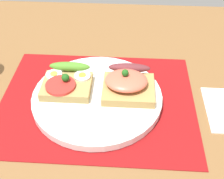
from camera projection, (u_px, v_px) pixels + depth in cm
name	position (u px, v px, depth cm)	size (l,w,h in cm)	color
ground_plane	(98.00, 107.00, 61.62)	(120.00, 90.00, 3.20)	brown
placemat	(97.00, 101.00, 60.46)	(39.44, 31.11, 0.30)	maroon
plate	(97.00, 97.00, 59.85)	(26.12, 26.12, 1.55)	white
sandwich_egg_tomato	(67.00, 82.00, 60.13)	(9.80, 9.42, 3.92)	#A78C50
sandwich_salmon	(128.00, 83.00, 59.09)	(10.31, 10.35, 5.26)	tan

